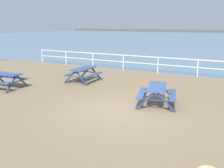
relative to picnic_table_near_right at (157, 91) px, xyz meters
The scene contains 5 objects.
ground_plane 1.59m from the picnic_table_near_right, 130.05° to the right, with size 30.00×24.00×0.20m, color #846B4C.
seaward_railing 6.72m from the picnic_table_near_right, 97.89° to the left, with size 23.07×0.07×1.08m.
picnic_table_near_right is the anchor object (origin of this frame).
picnic_table_mid_centre 5.48m from the picnic_table_near_right, 157.17° to the left, with size 1.60×1.85×0.80m.
picnic_table_far_right 7.73m from the picnic_table_near_right, behind, with size 1.92×1.67×0.80m.
Camera 1 is at (4.10, -8.57, 3.22)m, focal length 41.32 mm.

